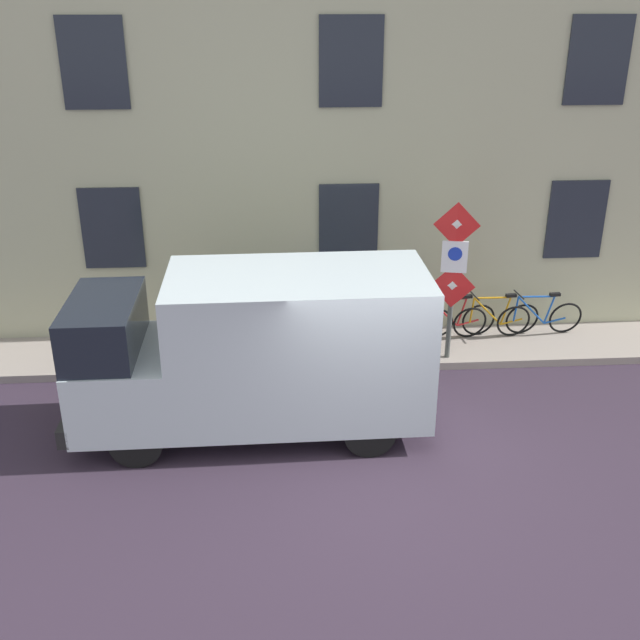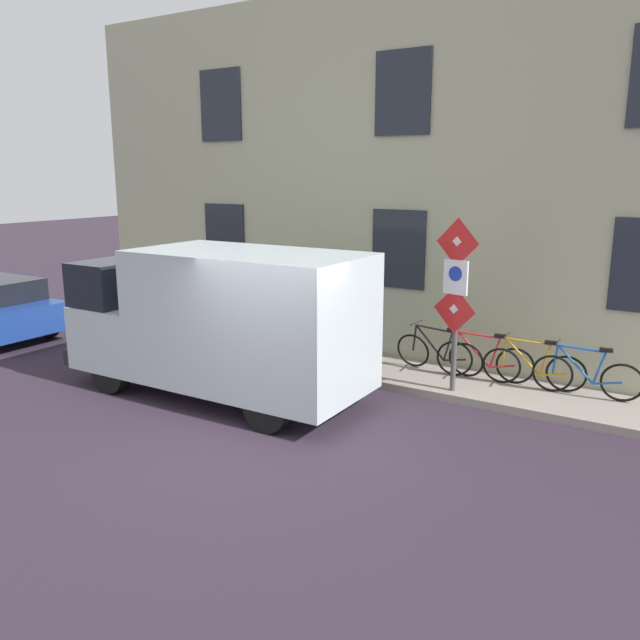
% 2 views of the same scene
% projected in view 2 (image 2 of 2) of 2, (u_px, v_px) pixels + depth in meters
% --- Properties ---
extents(ground_plane, '(80.00, 80.00, 0.00)m').
position_uv_depth(ground_plane, '(250.00, 445.00, 9.03)').
color(ground_plane, '#312533').
extents(sidewalk_slab, '(1.61, 17.71, 0.14)m').
position_uv_depth(sidewalk_slab, '(378.00, 370.00, 12.23)').
color(sidewalk_slab, gray).
rests_on(sidewalk_slab, ground_plane).
extents(building_facade, '(0.75, 15.71, 7.13)m').
position_uv_depth(building_facade, '(409.00, 180.00, 12.40)').
color(building_facade, '#B4B491').
rests_on(building_facade, ground_plane).
extents(sign_post_stacked, '(0.19, 0.55, 2.76)m').
position_uv_depth(sign_post_stacked, '(455.00, 289.00, 10.45)').
color(sign_post_stacked, '#474C47').
rests_on(sign_post_stacked, sidewalk_slab).
extents(delivery_van, '(2.06, 5.35, 2.50)m').
position_uv_depth(delivery_van, '(221.00, 319.00, 10.74)').
color(delivery_van, silver).
rests_on(delivery_van, ground_plane).
extents(bicycle_blue, '(0.46, 1.72, 0.89)m').
position_uv_depth(bicycle_blue, '(586.00, 376.00, 10.45)').
color(bicycle_blue, black).
rests_on(bicycle_blue, sidewalk_slab).
extents(bicycle_orange, '(0.46, 1.72, 0.89)m').
position_uv_depth(bicycle_orange, '(533.00, 367.00, 10.89)').
color(bicycle_orange, black).
rests_on(bicycle_orange, sidewalk_slab).
extents(bicycle_red, '(0.46, 1.71, 0.89)m').
position_uv_depth(bicycle_red, '(484.00, 360.00, 11.33)').
color(bicycle_red, black).
rests_on(bicycle_red, sidewalk_slab).
extents(bicycle_black, '(0.46, 1.72, 0.89)m').
position_uv_depth(bicycle_black, '(439.00, 353.00, 11.77)').
color(bicycle_black, black).
rests_on(bicycle_black, sidewalk_slab).
extents(pedestrian, '(0.41, 0.27, 1.72)m').
position_uv_depth(pedestrian, '(344.00, 312.00, 12.58)').
color(pedestrian, '#262B47').
rests_on(pedestrian, sidewalk_slab).
extents(litter_bin, '(0.44, 0.44, 0.90)m').
position_uv_depth(litter_bin, '(327.00, 342.00, 12.17)').
color(litter_bin, '#2D5133').
rests_on(litter_bin, sidewalk_slab).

